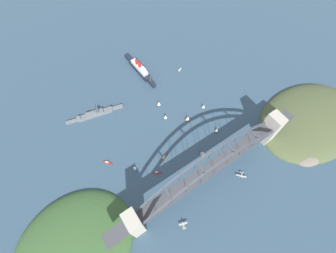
{
  "coord_description": "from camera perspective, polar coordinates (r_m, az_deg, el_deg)",
  "views": [
    {
      "loc": [
        -83.55,
        -42.38,
        267.36
      ],
      "look_at": [
        0.0,
        80.2,
        8.0
      ],
      "focal_mm": 24.46,
      "sensor_mm": 36.0,
      "label": 1
    }
  ],
  "objects": [
    {
      "name": "headland_east_shore",
      "position": [
        366.11,
        31.74,
        0.9
      ],
      "size": [
        157.51,
        112.38,
        28.35
      ],
      "color": "#515B38",
      "rests_on": "ground"
    },
    {
      "name": "harbor_arch_bridge",
      "position": [
        255.71,
        10.35,
        -10.56
      ],
      "size": [
        250.1,
        18.41,
        67.0
      ],
      "color": "beige",
      "rests_on": "ground"
    },
    {
      "name": "small_boat_8",
      "position": [
        311.45,
        -0.64,
        2.49
      ],
      "size": [
        8.56,
        5.45,
        8.56
      ],
      "color": "#2D6B3D",
      "rests_on": "ground"
    },
    {
      "name": "ocean_liner",
      "position": [
        366.44,
        -7.12,
        14.09
      ],
      "size": [
        11.46,
        80.91,
        18.75
      ],
      "color": "#1E2333",
      "rests_on": "ground"
    },
    {
      "name": "seaplane_second_in_formation",
      "position": [
        291.58,
        17.75,
        -11.6
      ],
      "size": [
        9.95,
        10.16,
        4.93
      ],
      "color": "#B7B7B2",
      "rests_on": "ground"
    },
    {
      "name": "small_boat_4",
      "position": [
        282.01,
        -8.35,
        -10.21
      ],
      "size": [
        7.24,
        5.94,
        9.1
      ],
      "color": "#234C8C",
      "rests_on": "ground"
    },
    {
      "name": "small_boat_5",
      "position": [
        281.23,
        -2.75,
        -11.35
      ],
      "size": [
        10.1,
        7.04,
        2.32
      ],
      "color": "#B2231E",
      "rests_on": "ground"
    },
    {
      "name": "small_boat_3",
      "position": [
        294.95,
        -14.86,
        -8.64
      ],
      "size": [
        9.04,
        10.89,
        1.99
      ],
      "color": "#B2231E",
      "rests_on": "ground"
    },
    {
      "name": "small_boat_2",
      "position": [
        287.86,
        -1.04,
        -7.65
      ],
      "size": [
        11.94,
        7.82,
        2.04
      ],
      "color": "brown",
      "rests_on": "ground"
    },
    {
      "name": "small_boat_7",
      "position": [
        289.03,
        8.68,
        -6.55
      ],
      "size": [
        6.57,
        10.95,
        9.93
      ],
      "color": "#234C8C",
      "rests_on": "ground"
    },
    {
      "name": "naval_cruiser",
      "position": [
        331.0,
        -17.64,
        3.08
      ],
      "size": [
        78.22,
        21.67,
        16.51
      ],
      "color": "slate",
      "rests_on": "ground"
    },
    {
      "name": "headland_west_shore",
      "position": [
        284.72,
        -22.35,
        -25.9
      ],
      "size": [
        127.09,
        106.71,
        25.59
      ],
      "color": "#3D6033",
      "rests_on": "ground"
    },
    {
      "name": "small_boat_6",
      "position": [
        324.27,
        -2.3,
        5.82
      ],
      "size": [
        7.0,
        8.86,
        8.34
      ],
      "color": "#B2231E",
      "rests_on": "ground"
    },
    {
      "name": "seaplane_taxiing_near_bridge",
      "position": [
        267.34,
        3.85,
        -23.26
      ],
      "size": [
        9.43,
        8.77,
        5.02
      ],
      "color": "#B7B7B2",
      "rests_on": "ground"
    },
    {
      "name": "small_boat_9",
      "position": [
        307.61,
        12.04,
        -0.88
      ],
      "size": [
        6.48,
        5.82,
        8.37
      ],
      "color": "#2D6B3D",
      "rests_on": "ground"
    },
    {
      "name": "small_boat_0",
      "position": [
        369.51,
        2.94,
        13.98
      ],
      "size": [
        7.6,
        4.25,
        2.44
      ],
      "color": "silver",
      "rests_on": "ground"
    },
    {
      "name": "small_boat_10",
      "position": [
        310.76,
        4.91,
        2.1
      ],
      "size": [
        6.72,
        9.08,
        9.63
      ],
      "color": "#B2231E",
      "rests_on": "ground"
    },
    {
      "name": "ground_plane",
      "position": [
        283.3,
        9.4,
        -12.54
      ],
      "size": [
        1400.0,
        1400.0,
        0.0
      ],
      "primitive_type": "plane",
      "color": "#385166"
    },
    {
      "name": "small_boat_1",
      "position": [
        325.22,
        8.86,
        5.0
      ],
      "size": [
        6.64,
        7.63,
        7.6
      ],
      "color": "#2D6B3D",
      "rests_on": "ground"
    }
  ]
}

